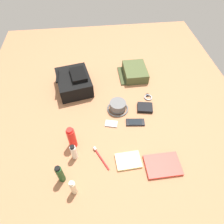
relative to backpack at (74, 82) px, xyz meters
The scene contains 15 objects.
ground_plane 0.42m from the backpack, 140.34° to the right, with size 2.64×2.02×0.02m, color #A56B47.
backpack is the anchor object (origin of this frame).
toiletry_pouch 0.52m from the backpack, 78.76° to the right, with size 0.24×0.23×0.08m.
bucket_hat 0.41m from the backpack, 130.10° to the right, with size 0.16×0.16×0.07m.
lotion_bottle 0.83m from the backpack, behind, with size 0.03×0.03×0.13m.
shampoo_bottle 0.75m from the backpack, behind, with size 0.04×0.04×0.15m.
toothpaste_tube 0.62m from the backpack, behind, with size 0.04×0.04×0.13m.
sunscreen_spray 0.53m from the backpack, behind, with size 0.05×0.05×0.17m.
paperback_novel 0.90m from the backpack, 144.67° to the right, with size 0.15×0.21×0.02m.
cell_phone 0.59m from the backpack, 133.84° to the right, with size 0.07×0.13×0.01m.
media_player 0.47m from the backpack, 147.55° to the right, with size 0.07×0.09×0.01m.
wristwatch 0.59m from the backpack, 107.11° to the right, with size 0.07×0.06×0.01m.
toothbrush 0.66m from the backpack, 166.34° to the right, with size 0.16×0.09×0.02m.
wallet 0.59m from the backpack, 118.73° to the right, with size 0.09×0.11×0.02m, color black.
notepad 0.76m from the backpack, 154.76° to the right, with size 0.11×0.15×0.02m, color beige.
Camera 1 is at (-0.88, 0.10, 1.12)m, focal length 31.66 mm.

